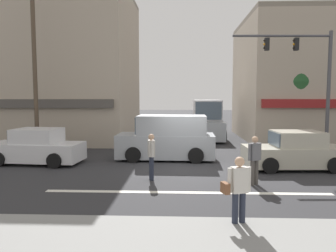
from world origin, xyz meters
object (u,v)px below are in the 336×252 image
(utility_pole_near_left, at_px, (35,66))
(box_truck_crossing_center, at_px, (207,121))
(sedan_crossing_leftbound, at_px, (295,152))
(van_approaching_near, at_px, (168,138))
(sedan_crossing_rightbound, at_px, (36,148))
(pedestrian_far_side, at_px, (151,154))
(street_tree, at_px, (293,83))
(pedestrian_mid_crossing, at_px, (255,157))
(pedestrian_foreground_with_bag, at_px, (238,188))
(traffic_light_mast, at_px, (310,73))

(utility_pole_near_left, xyz_separation_m, box_truck_crossing_center, (9.47, 6.50, -3.32))
(sedan_crossing_leftbound, bearing_deg, utility_pole_near_left, 165.19)
(sedan_crossing_leftbound, height_order, van_approaching_near, van_approaching_near)
(sedan_crossing_rightbound, xyz_separation_m, pedestrian_far_side, (5.43, -2.68, 0.24))
(street_tree, relative_size, utility_pole_near_left, 0.61)
(sedan_crossing_rightbound, xyz_separation_m, pedestrian_mid_crossing, (9.00, -3.23, 0.24))
(van_approaching_near, xyz_separation_m, pedestrian_mid_crossing, (3.14, -4.48, -0.06))
(utility_pole_near_left, height_order, pedestrian_far_side, utility_pole_near_left)
(box_truck_crossing_center, bearing_deg, pedestrian_mid_crossing, -86.96)
(pedestrian_foreground_with_bag, bearing_deg, street_tree, 67.50)
(utility_pole_near_left, bearing_deg, box_truck_crossing_center, 34.45)
(street_tree, relative_size, van_approaching_near, 1.17)
(traffic_light_mast, height_order, pedestrian_far_side, traffic_light_mast)
(box_truck_crossing_center, relative_size, sedan_crossing_rightbound, 1.33)
(traffic_light_mast, distance_m, pedestrian_far_side, 9.44)
(utility_pole_near_left, distance_m, box_truck_crossing_center, 11.95)
(sedan_crossing_leftbound, distance_m, box_truck_crossing_center, 10.20)
(traffic_light_mast, height_order, pedestrian_mid_crossing, traffic_light_mast)
(pedestrian_far_side, bearing_deg, pedestrian_mid_crossing, -8.84)
(traffic_light_mast, bearing_deg, box_truck_crossing_center, 123.09)
(van_approaching_near, relative_size, pedestrian_far_side, 2.78)
(traffic_light_mast, distance_m, pedestrian_foreground_with_bag, 11.05)
(sedan_crossing_rightbound, distance_m, pedestrian_far_side, 6.06)
(traffic_light_mast, relative_size, sedan_crossing_leftbound, 1.48)
(sedan_crossing_leftbound, height_order, pedestrian_foreground_with_bag, pedestrian_foreground_with_bag)
(pedestrian_foreground_with_bag, relative_size, pedestrian_mid_crossing, 1.00)
(pedestrian_mid_crossing, height_order, pedestrian_far_side, same)
(utility_pole_near_left, height_order, van_approaching_near, utility_pole_near_left)
(sedan_crossing_rightbound, height_order, pedestrian_foreground_with_bag, pedestrian_foreground_with_bag)
(street_tree, relative_size, pedestrian_far_side, 3.25)
(street_tree, distance_m, sedan_crossing_leftbound, 8.18)
(sedan_crossing_leftbound, relative_size, pedestrian_foreground_with_bag, 2.50)
(street_tree, relative_size, pedestrian_mid_crossing, 3.25)
(van_approaching_near, distance_m, pedestrian_far_side, 3.94)
(street_tree, distance_m, traffic_light_mast, 4.37)
(sedan_crossing_leftbound, height_order, pedestrian_far_side, pedestrian_far_side)
(traffic_light_mast, bearing_deg, van_approaching_near, -171.64)
(sedan_crossing_rightbound, bearing_deg, traffic_light_mast, 10.04)
(street_tree, bearing_deg, sedan_crossing_leftbound, -106.94)
(utility_pole_near_left, relative_size, pedestrian_foreground_with_bag, 5.30)
(van_approaching_near, height_order, pedestrian_foreground_with_bag, van_approaching_near)
(traffic_light_mast, relative_size, pedestrian_foreground_with_bag, 3.71)
(van_approaching_near, relative_size, pedestrian_foreground_with_bag, 2.78)
(utility_pole_near_left, relative_size, box_truck_crossing_center, 1.58)
(utility_pole_near_left, bearing_deg, sedan_crossing_rightbound, -66.75)
(utility_pole_near_left, distance_m, sedan_crossing_rightbound, 4.81)
(street_tree, height_order, pedestrian_far_side, street_tree)
(sedan_crossing_rightbound, bearing_deg, sedan_crossing_leftbound, -3.28)
(box_truck_crossing_center, bearing_deg, van_approaching_near, -107.50)
(traffic_light_mast, height_order, pedestrian_foreground_with_bag, traffic_light_mast)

